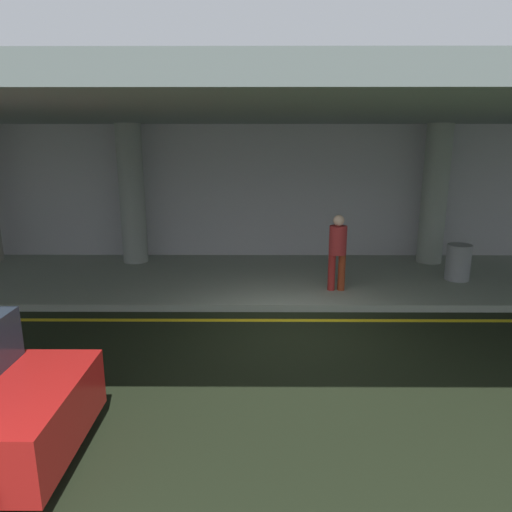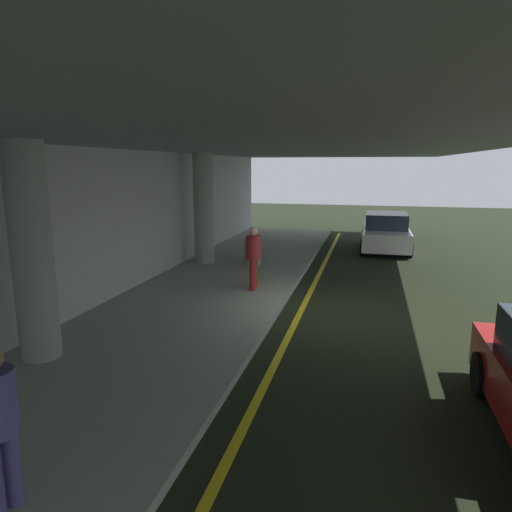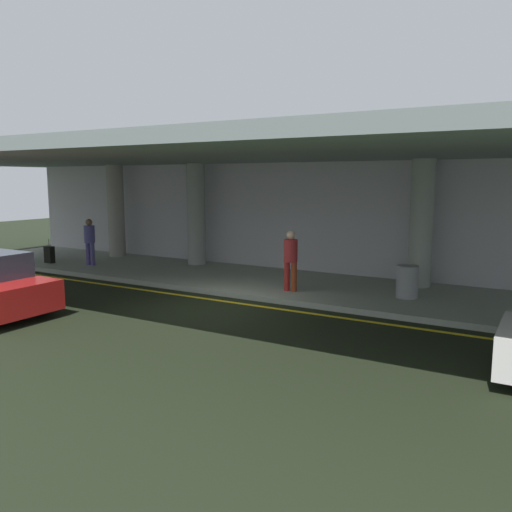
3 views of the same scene
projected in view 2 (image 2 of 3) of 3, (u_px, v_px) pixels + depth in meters
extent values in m
plane|color=black|center=(324.00, 313.00, 10.62)|extent=(60.00, 60.00, 0.00)
cube|color=#959E90|center=(200.00, 300.00, 11.36)|extent=(26.00, 4.20, 0.15)
cube|color=yellow|center=(301.00, 311.00, 10.76)|extent=(26.00, 0.14, 0.01)
cylinder|color=#929892|center=(32.00, 253.00, 7.51)|extent=(0.66, 0.66, 3.65)
cylinder|color=#979F94|center=(204.00, 209.00, 15.11)|extent=(0.66, 0.66, 3.65)
cube|color=gray|center=(216.00, 141.00, 10.47)|extent=(28.00, 13.20, 0.30)
cube|color=#BCBABF|center=(115.00, 225.00, 11.54)|extent=(26.00, 0.30, 3.80)
cylinder|color=black|center=(482.00, 374.00, 6.82)|extent=(0.64, 0.22, 0.64)
cube|color=white|center=(385.00, 237.00, 18.43)|extent=(4.10, 1.80, 0.70)
cube|color=#2D3847|center=(386.00, 220.00, 18.40)|extent=(2.10, 1.60, 0.60)
cylinder|color=black|center=(364.00, 236.00, 19.96)|extent=(0.64, 0.22, 0.64)
cylinder|color=black|center=(405.00, 238.00, 19.55)|extent=(0.64, 0.22, 0.64)
cylinder|color=black|center=(363.00, 247.00, 17.39)|extent=(0.64, 0.22, 0.64)
cylinder|color=black|center=(410.00, 249.00, 16.99)|extent=(0.64, 0.22, 0.64)
cylinder|color=#4F4988|center=(12.00, 465.00, 4.37)|extent=(0.16, 0.16, 0.82)
cylinder|color=#A42421|center=(252.00, 275.00, 11.91)|extent=(0.16, 0.16, 0.82)
cylinder|color=#93351A|center=(255.00, 273.00, 12.12)|extent=(0.16, 0.16, 0.82)
cylinder|color=#A22829|center=(253.00, 248.00, 11.87)|extent=(0.38, 0.38, 0.62)
sphere|color=beige|center=(253.00, 231.00, 11.79)|extent=(0.24, 0.24, 0.24)
cylinder|color=gray|center=(253.00, 252.00, 15.06)|extent=(0.56, 0.56, 0.85)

